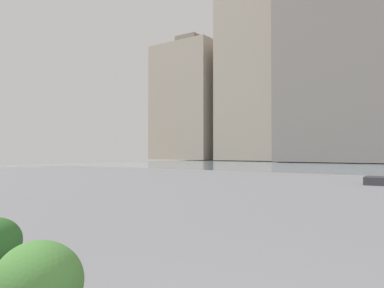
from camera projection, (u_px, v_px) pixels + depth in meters
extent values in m
cube|color=gray|center=(333.00, 45.00, 61.18)|extent=(17.68, 10.10, 39.27)
cube|color=#9E9384|center=(261.00, 72.00, 74.88)|extent=(14.27, 14.48, 36.25)
cube|color=#9E9384|center=(189.00, 103.00, 83.14)|extent=(15.06, 11.18, 25.79)
cube|color=#6E675C|center=(189.00, 42.00, 83.46)|extent=(5.42, 4.03, 2.40)
sphere|color=#232328|center=(29.00, 261.00, 3.27)|extent=(0.13, 0.13, 0.13)
ellipsoid|color=#477F38|center=(39.00, 281.00, 3.39)|extent=(0.87, 0.79, 0.74)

